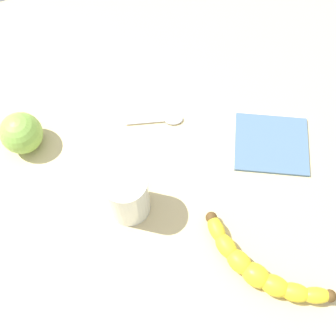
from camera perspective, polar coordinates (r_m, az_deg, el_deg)
The scene contains 6 objects.
wooden_tabletop at distance 75.71cm, azimuth 0.19°, elevation -5.20°, with size 120.00×120.00×3.00cm, color #D4BE84.
banana at distance 70.58cm, azimuth 12.45°, elevation -13.45°, with size 15.17×20.67×3.72cm.
smoothie_glass at distance 69.45cm, azimuth -5.58°, elevation -3.81°, with size 7.29×7.29×11.24cm.
green_apple_fruit at distance 80.77cm, azimuth -19.51°, elevation 4.55°, with size 7.72×7.72×7.72cm, color #84B747.
teaspoon at distance 81.78cm, azimuth 0.31°, elevation 6.66°, with size 11.22×4.14×0.80cm.
folded_napkin at distance 81.55cm, azimuth 14.04°, elevation 3.25°, with size 13.81×12.47×0.60cm, color slate.
Camera 1 is at (9.37, 25.07, 72.32)cm, focal length 44.34 mm.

